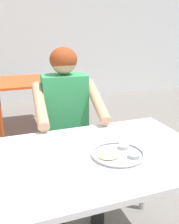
{
  "coord_description": "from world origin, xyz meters",
  "views": [
    {
      "loc": [
        -0.37,
        -1.13,
        1.38
      ],
      "look_at": [
        0.13,
        0.24,
        0.9
      ],
      "focal_mm": 40.78,
      "sensor_mm": 36.0,
      "label": 1
    }
  ],
  "objects_px": {
    "diner_foreground": "(67,117)",
    "table_background_red": "(22,86)",
    "thali_tray": "(118,154)",
    "chair_foreground": "(63,137)",
    "chair_red_right": "(68,91)",
    "table_foreground": "(99,166)"
  },
  "relations": [
    {
      "from": "diner_foreground",
      "to": "table_background_red",
      "type": "relative_size",
      "value": 1.39
    },
    {
      "from": "table_background_red",
      "to": "thali_tray",
      "type": "bearing_deg",
      "value": -84.77
    },
    {
      "from": "diner_foreground",
      "to": "table_background_red",
      "type": "height_order",
      "value": "diner_foreground"
    },
    {
      "from": "diner_foreground",
      "to": "chair_foreground",
      "type": "bearing_deg",
      "value": 86.59
    },
    {
      "from": "chair_foreground",
      "to": "diner_foreground",
      "type": "relative_size",
      "value": 0.66
    },
    {
      "from": "table_foreground",
      "to": "chair_foreground",
      "type": "relative_size",
      "value": 1.39
    },
    {
      "from": "thali_tray",
      "to": "chair_foreground",
      "type": "xyz_separation_m",
      "value": [
        -0.07,
        0.92,
        -0.27
      ]
    },
    {
      "from": "thali_tray",
      "to": "diner_foreground",
      "type": "bearing_deg",
      "value": 96.54
    },
    {
      "from": "table_foreground",
      "to": "diner_foreground",
      "type": "distance_m",
      "value": 0.65
    },
    {
      "from": "diner_foreground",
      "to": "table_background_red",
      "type": "distance_m",
      "value": 1.83
    },
    {
      "from": "thali_tray",
      "to": "chair_foreground",
      "type": "distance_m",
      "value": 0.96
    },
    {
      "from": "chair_foreground",
      "to": "chair_red_right",
      "type": "relative_size",
      "value": 0.95
    },
    {
      "from": "thali_tray",
      "to": "chair_foreground",
      "type": "relative_size",
      "value": 0.34
    },
    {
      "from": "chair_red_right",
      "to": "diner_foreground",
      "type": "bearing_deg",
      "value": -105.48
    },
    {
      "from": "thali_tray",
      "to": "chair_red_right",
      "type": "bearing_deg",
      "value": 80.55
    },
    {
      "from": "table_foreground",
      "to": "chair_foreground",
      "type": "distance_m",
      "value": 0.88
    },
    {
      "from": "thali_tray",
      "to": "chair_red_right",
      "type": "distance_m",
      "value": 2.54
    },
    {
      "from": "chair_foreground",
      "to": "thali_tray",
      "type": "bearing_deg",
      "value": -85.79
    },
    {
      "from": "chair_red_right",
      "to": "thali_tray",
      "type": "bearing_deg",
      "value": -99.45
    },
    {
      "from": "table_background_red",
      "to": "table_foreground",
      "type": "bearing_deg",
      "value": -86.5
    },
    {
      "from": "diner_foreground",
      "to": "chair_red_right",
      "type": "height_order",
      "value": "diner_foreground"
    },
    {
      "from": "diner_foreground",
      "to": "chair_red_right",
      "type": "relative_size",
      "value": 1.44
    }
  ]
}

